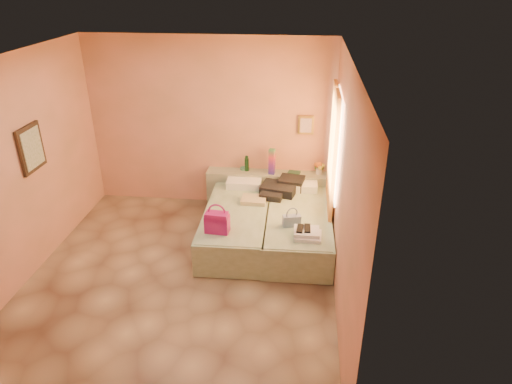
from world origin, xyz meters
TOP-DOWN VIEW (x-y plane):
  - ground at (0.00, 0.00)m, footprint 4.50×4.50m
  - room_walls at (0.21, 0.57)m, footprint 4.02×4.51m
  - headboard_ledge at (0.98, 2.10)m, footprint 2.05×0.30m
  - bed_left at (0.60, 1.05)m, footprint 0.94×2.02m
  - bed_right at (1.50, 1.05)m, footprint 0.94×2.02m
  - water_bottle at (0.61, 2.14)m, footprint 0.09×0.09m
  - rainbow_box at (1.03, 2.06)m, footprint 0.11×0.11m
  - small_dish at (0.56, 2.18)m, footprint 0.17×0.17m
  - green_book at (1.39, 2.10)m, footprint 0.22×0.18m
  - flower_vase at (1.80, 2.14)m, footprint 0.22×0.22m
  - magenta_handbag at (0.43, 0.41)m, footprint 0.33×0.20m
  - khaki_garment at (0.82, 1.32)m, footprint 0.38×0.30m
  - clothes_pile at (1.22, 1.68)m, footprint 0.62×0.62m
  - blue_handbag at (1.41, 0.67)m, footprint 0.26×0.16m
  - towel_stack at (1.64, 0.39)m, footprint 0.36×0.32m
  - sandal_pair at (1.58, 0.42)m, footprint 0.18×0.22m

SIDE VIEW (x-z plane):
  - ground at x=0.00m, z-range 0.00..0.00m
  - bed_left at x=0.60m, z-range 0.00..0.50m
  - bed_right at x=1.50m, z-range 0.00..0.50m
  - headboard_ledge at x=0.98m, z-range 0.00..0.65m
  - khaki_garment at x=0.82m, z-range 0.50..0.56m
  - towel_stack at x=1.64m, z-range 0.50..0.60m
  - blue_handbag at x=1.41m, z-range 0.50..0.66m
  - clothes_pile at x=1.22m, z-range 0.50..0.67m
  - sandal_pair at x=1.58m, z-range 0.60..0.62m
  - magenta_handbag at x=0.43m, z-range 0.50..0.80m
  - green_book at x=1.39m, z-range 0.65..0.68m
  - small_dish at x=0.56m, z-range 0.65..0.68m
  - flower_vase at x=1.80m, z-range 0.65..0.89m
  - water_bottle at x=0.61m, z-range 0.65..0.90m
  - rainbow_box at x=1.03m, z-range 0.65..1.08m
  - room_walls at x=0.21m, z-range 0.38..3.19m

